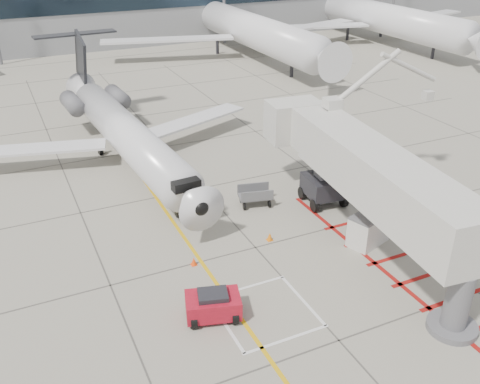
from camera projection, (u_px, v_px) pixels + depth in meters
name	position (u px, v px, depth m)	size (l,w,h in m)	color
ground_plane	(292.00, 288.00, 26.10)	(260.00, 260.00, 0.00)	gray
regional_jet	(135.00, 124.00, 35.84)	(22.85, 28.81, 7.55)	silver
jet_bridge	(381.00, 189.00, 27.22)	(8.98, 18.95, 7.58)	silver
pushback_tug	(213.00, 304.00, 23.93)	(2.44, 1.53, 1.42)	#AF1124
baggage_cart	(255.00, 196.00, 33.41)	(2.03, 1.28, 1.28)	#57585C
ground_power_unit	(369.00, 229.00, 29.33)	(2.28, 1.33, 1.80)	silver
cone_nose	(194.00, 261.00, 27.77)	(0.32, 0.32, 0.44)	#FF450D
cone_side	(270.00, 237.00, 29.89)	(0.34, 0.34, 0.47)	orange
bg_aircraft_c	(245.00, 6.00, 67.67)	(36.65, 40.72, 12.22)	silver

